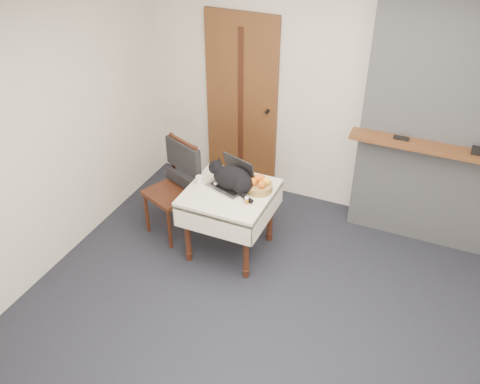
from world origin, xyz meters
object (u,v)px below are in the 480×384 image
object	(u,v)px
door	(242,105)
laptop	(233,179)
side_table	(230,201)
cat	(233,179)
fruit_basket	(259,185)
cream_jar	(200,180)
chair	(178,175)
pill_bottle	(247,200)

from	to	relation	value
door	laptop	xyz separation A→B (m)	(0.39, -1.09, -0.23)
side_table	cat	world-z (taller)	cat
laptop	fruit_basket	xyz separation A→B (m)	(0.26, 0.02, -0.01)
cream_jar	laptop	bearing A→B (deg)	17.70
laptop	cream_jar	bearing A→B (deg)	-143.12
side_table	laptop	bearing A→B (deg)	94.76
side_table	fruit_basket	size ratio (longest dim) A/B	3.16
cream_jar	fruit_basket	distance (m)	0.57
cat	cream_jar	bearing A→B (deg)	-163.70
chair	fruit_basket	bearing A→B (deg)	21.70
door	chair	xyz separation A→B (m)	(-0.22, -1.06, -0.36)
side_table	laptop	size ratio (longest dim) A/B	1.74
laptop	cat	xyz separation A→B (m)	(0.03, -0.05, 0.05)
laptop	chair	bearing A→B (deg)	-164.09
cat	pill_bottle	world-z (taller)	cat
pill_bottle	fruit_basket	size ratio (longest dim) A/B	0.29
laptop	pill_bottle	world-z (taller)	laptop
cream_jar	pill_bottle	distance (m)	0.55
fruit_basket	laptop	bearing A→B (deg)	-174.70
laptop	fruit_basket	distance (m)	0.26
pill_bottle	chair	xyz separation A→B (m)	(-0.85, 0.26, -0.10)
cream_jar	chair	bearing A→B (deg)	157.08
door	laptop	bearing A→B (deg)	-70.40
side_table	fruit_basket	distance (m)	0.32
cat	chair	bearing A→B (deg)	-178.87
side_table	cream_jar	bearing A→B (deg)	-179.63
cat	cream_jar	xyz separation A→B (m)	(-0.33, -0.04, -0.07)
side_table	fruit_basket	bearing A→B (deg)	25.19
door	cream_jar	world-z (taller)	door
side_table	fruit_basket	world-z (taller)	fruit_basket
laptop	cat	bearing A→B (deg)	-44.81
door	fruit_basket	xyz separation A→B (m)	(0.65, -1.07, -0.24)
cream_jar	chair	distance (m)	0.35
laptop	chair	distance (m)	0.62
cat	chair	world-z (taller)	chair
cat	chair	xyz separation A→B (m)	(-0.64, 0.09, -0.17)
side_table	cat	xyz separation A→B (m)	(0.02, 0.04, 0.23)
door	chair	distance (m)	1.14
door	pill_bottle	bearing A→B (deg)	-64.57
side_table	fruit_basket	xyz separation A→B (m)	(0.25, 0.12, 0.17)
side_table	cat	distance (m)	0.23
door	cat	xyz separation A→B (m)	(0.42, -1.15, -0.19)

